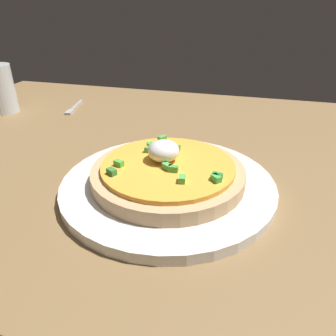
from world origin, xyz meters
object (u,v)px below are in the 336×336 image
Objects in this scene: plate at (168,185)px; pizza at (168,172)px; cup_near at (0,91)px; fork at (74,108)px.

plate is 2.15cm from pizza.
plate is 52.19cm from cup_near.
cup_near reaches higher than pizza.
pizza is 1.93× the size of fork.
plate is 1.41× the size of pizza.
pizza is (-0.05, 0.05, 2.14)cm from plate.
fork is at bearing 137.17° from plate.
pizza is 1.96× the size of cup_near.
pizza reaches higher than plate.
fork is (14.81, 6.11, -4.67)cm from cup_near.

